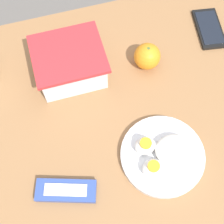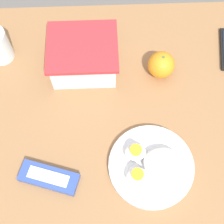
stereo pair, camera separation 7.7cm
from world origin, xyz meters
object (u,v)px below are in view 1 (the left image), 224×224
orange_fruit (147,56)px  rice_plate (163,154)px  cell_phone (209,28)px  candy_bar (66,191)px  food_container (70,64)px

orange_fruit → rice_plate: size_ratio=0.36×
cell_phone → orange_fruit: bearing=-163.9°
candy_bar → cell_phone: candy_bar is taller
candy_bar → rice_plate: bearing=4.3°
food_container → orange_fruit: bearing=-7.8°
food_container → rice_plate: 0.33m
rice_plate → cell_phone: bearing=51.2°
food_container → rice_plate: bearing=-61.8°
food_container → candy_bar: food_container is taller
orange_fruit → cell_phone: 0.23m
food_container → orange_fruit: (0.20, -0.03, -0.01)m
food_container → rice_plate: food_container is taller
food_container → orange_fruit: size_ratio=2.52×
rice_plate → candy_bar: rice_plate is taller
cell_phone → candy_bar: bearing=-145.6°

